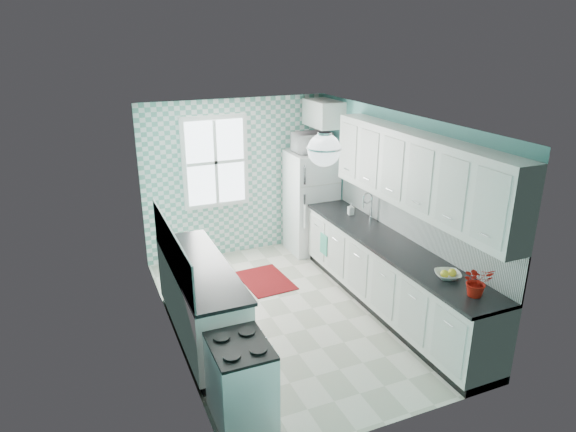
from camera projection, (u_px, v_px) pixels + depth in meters
name	position (u px, v px, depth m)	size (l,w,h in m)	color
floor	(292.00, 313.00, 6.68)	(3.00, 4.40, 0.02)	silver
ceiling	(293.00, 119.00, 5.82)	(3.00, 4.40, 0.02)	white
wall_back	(237.00, 178.00, 8.16)	(3.00, 0.02, 2.50)	#68BBB5
wall_front	(397.00, 308.00, 4.34)	(3.00, 0.02, 2.50)	#68BBB5
wall_left	(168.00, 242.00, 5.69)	(0.02, 4.40, 2.50)	#68BBB5
wall_right	(396.00, 207.00, 6.80)	(0.02, 4.40, 2.50)	#68BBB5
accent_wall	(237.00, 178.00, 8.14)	(3.00, 0.01, 2.50)	#65AB98
window	(215.00, 162.00, 7.88)	(1.04, 0.05, 1.44)	white
backsplash_right	(413.00, 221.00, 6.47)	(0.02, 3.60, 0.51)	white
backsplash_left	(171.00, 249.00, 5.65)	(0.02, 2.15, 0.51)	white
upper_cabinets_right	(417.00, 172.00, 6.00)	(0.33, 3.20, 0.90)	silver
upper_cabinet_fridge	(322.00, 113.00, 7.97)	(0.40, 0.74, 0.40)	silver
ceiling_light	(324.00, 150.00, 5.19)	(0.34, 0.34, 0.35)	silver
base_cabinets_right	(390.00, 278.00, 6.62)	(0.60, 3.60, 0.90)	white
countertop_right	(391.00, 245.00, 6.45)	(0.63, 3.60, 0.04)	black
base_cabinets_left	(201.00, 303.00, 6.01)	(0.60, 2.15, 0.90)	white
countertop_left	(200.00, 266.00, 5.86)	(0.63, 2.15, 0.04)	black
fridge	(311.00, 202.00, 8.34)	(0.72, 0.72, 1.66)	white
stove	(241.00, 380.00, 4.73)	(0.53, 0.66, 0.79)	white
sink	(358.00, 222.00, 7.18)	(0.57, 0.48, 0.53)	silver
rug	(266.00, 280.00, 7.52)	(0.64, 0.91, 0.01)	maroon
dish_towel	(324.00, 244.00, 7.59)	(0.01, 0.21, 0.31)	#54A295
fruit_bowl	(448.00, 275.00, 5.53)	(0.27, 0.27, 0.07)	silver
potted_plant	(477.00, 281.00, 5.12)	(0.29, 0.25, 0.32)	#C3060D
soap_bottle	(351.00, 209.00, 7.42)	(0.08, 0.08, 0.18)	#AABAC0
microwave	(312.00, 142.00, 8.00)	(0.56, 0.38, 0.31)	white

